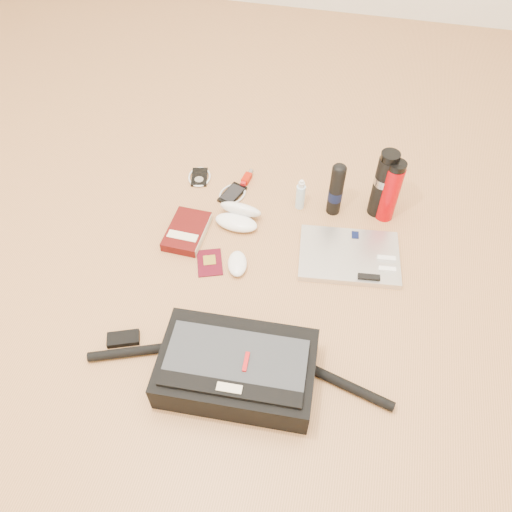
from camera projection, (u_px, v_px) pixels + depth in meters
name	position (u px, v px, depth m)	size (l,w,h in m)	color
ground	(265.00, 290.00, 1.61)	(4.00, 4.00, 0.00)	#B87F4C
messenger_bag	(236.00, 368.00, 1.38)	(0.88, 0.29, 0.12)	black
laptop	(350.00, 256.00, 1.69)	(0.36, 0.27, 0.03)	silver
book	(187.00, 231.00, 1.75)	(0.13, 0.20, 0.04)	#420908
passport	(210.00, 262.00, 1.68)	(0.12, 0.14, 0.01)	#440612
mouse	(237.00, 264.00, 1.66)	(0.09, 0.12, 0.04)	white
sunglasses_case	(238.00, 216.00, 1.78)	(0.17, 0.14, 0.09)	white
ipod	(200.00, 177.00, 1.95)	(0.11, 0.11, 0.01)	black
phone	(232.00, 194.00, 1.89)	(0.12, 0.13, 0.01)	black
inhaler	(247.00, 178.00, 1.94)	(0.03, 0.09, 0.02)	#A41404
spray_bottle	(300.00, 196.00, 1.81)	(0.04, 0.04, 0.13)	#B8DFFA
aerosol_can	(336.00, 189.00, 1.76)	(0.06, 0.06, 0.22)	black
thermos_black	(383.00, 184.00, 1.73)	(0.08, 0.08, 0.27)	black
thermos_red	(390.00, 191.00, 1.73)	(0.08, 0.08, 0.25)	#B40208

